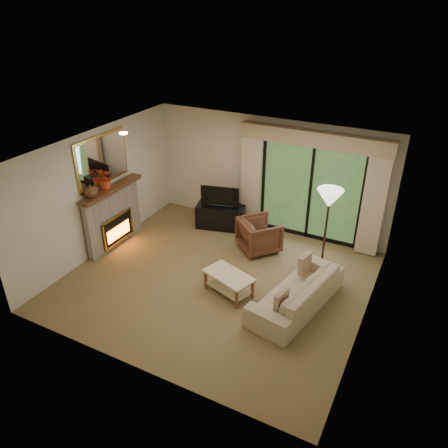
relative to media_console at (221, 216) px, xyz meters
The scene contains 22 objects.
floor 2.18m from the media_console, 64.33° to the right, with size 5.50×5.50×0.00m, color olive.
ceiling 3.17m from the media_console, 64.33° to the right, with size 5.50×5.50×0.00m, color white.
wall_back 1.49m from the media_console, 30.41° to the left, with size 5.00×5.00×0.00m, color beige.
wall_front 4.66m from the media_console, 78.11° to the right, with size 5.00×5.00×0.00m, color beige.
wall_left 2.85m from the media_console, 132.91° to the right, with size 5.00×5.00×0.00m, color beige.
wall_right 4.29m from the media_console, 27.87° to the right, with size 5.00×5.00×0.00m, color beige.
fireplace 2.47m from the media_console, 134.05° to the right, with size 0.24×1.70×1.37m, color gray, non-canonical shape.
mirror 3.00m from the media_console, 135.45° to the right, with size 0.07×1.45×1.02m, color gold, non-canonical shape.
sliding_door 2.16m from the media_console, 14.47° to the left, with size 2.26×0.10×2.16m, color black, non-canonical shape.
curtain_left 1.16m from the media_console, 33.59° to the left, with size 0.45×0.18×2.35m, color #CEB591.
curtain_right 3.44m from the media_console, ahead, with size 0.45×0.18×2.35m, color #CEB591.
cornice 2.84m from the media_console, 11.95° to the left, with size 3.20×0.24×0.32m, color tan.
media_console is the anchor object (origin of this frame).
tv 0.53m from the media_console, ahead, with size 0.89×0.12×0.51m, color black.
armchair 1.32m from the media_console, 23.81° to the right, with size 0.77×0.80×0.72m, color #562D1C.
sofa 3.22m from the media_console, 37.87° to the right, with size 2.13×0.83×0.62m, color tan.
pillow_near 3.59m from the media_console, 46.34° to the right, with size 0.09×0.34×0.34m, color brown.
pillow_far 2.84m from the media_console, 28.92° to the right, with size 0.10×0.36×0.36m, color brown.
coffee_table 2.56m from the media_console, 59.03° to the right, with size 0.92×0.51×0.41m, color beige, non-canonical shape.
floor_lamp 2.82m from the media_console, 16.15° to the right, with size 0.48×0.48×1.80m, color beige, non-canonical shape.
vase 3.09m from the media_console, 126.01° to the right, with size 0.24×0.24×0.25m, color #4C2B18.
branches 2.82m from the media_console, 132.08° to the right, with size 0.41×0.35×0.45m, color red.
Camera 1 is at (3.30, -6.09, 5.00)m, focal length 35.00 mm.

